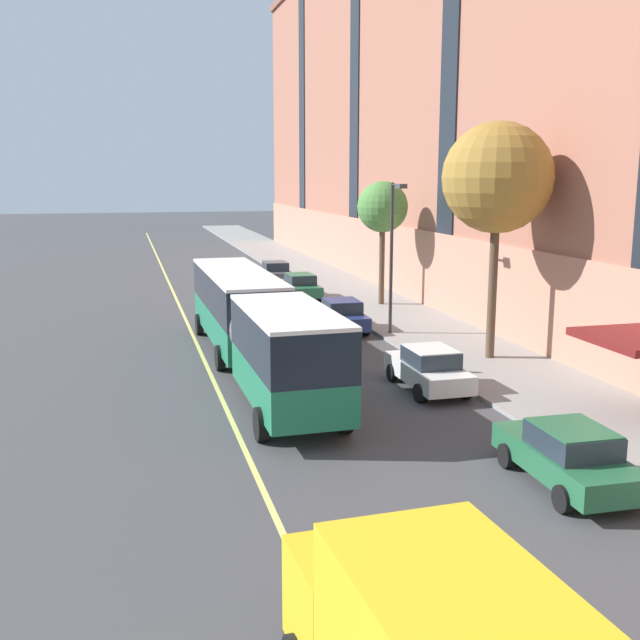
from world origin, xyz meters
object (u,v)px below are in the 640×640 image
Objects in this scene: parked_car_white_5 at (429,369)px; street_tree_mid_block at (497,179)px; parked_car_navy_1 at (341,315)px; city_bus at (254,320)px; fire_hydrant at (455,363)px; street_tree_far_uptown at (383,208)px; parked_car_green_4 at (568,455)px; parked_car_green_2 at (300,286)px; street_lamp at (393,243)px; parked_car_darkgray_0 at (275,272)px.

parked_car_white_5 is 8.44m from street_tree_mid_block.
parked_car_navy_1 is at bearing 90.52° from parked_car_white_5.
fire_hydrant is (7.26, -2.60, -1.53)m from city_bus.
parked_car_green_4 is at bearing -99.17° from street_tree_far_uptown.
parked_car_green_2 is 18.95m from street_tree_mid_block.
street_tree_mid_block reaches higher than fire_hydrant.
street_tree_mid_block is (4.10, 11.96, 6.58)m from parked_car_green_4.
street_lamp reaches higher than parked_car_green_2.
city_bus reaches higher than parked_car_white_5.
street_tree_mid_block reaches higher than parked_car_darkgray_0.
parked_car_green_2 is 0.67× the size of street_tree_far_uptown.
parked_car_white_5 is 6.05× the size of fire_hydrant.
parked_car_white_5 is at bearing -90.01° from parked_car_darkgray_0.
city_bus is at bearing -103.29° from parked_car_darkgray_0.
parked_car_navy_1 is 19.31m from parked_car_green_4.
street_tree_mid_block is (9.64, -0.75, 5.33)m from city_bus.
fire_hydrant is (1.82, -9.20, -0.29)m from parked_car_navy_1.
parked_car_navy_1 is 6.28× the size of fire_hydrant.
street_lamp is at bearing 112.89° from street_tree_mid_block.
street_lamp is (1.81, 17.37, 3.66)m from parked_car_green_4.
street_tree_mid_block is 13.53m from street_tree_far_uptown.
city_bus is 9.04m from street_lamp.
street_tree_far_uptown reaches higher than city_bus.
parked_car_navy_1 and parked_car_white_5 have the same top height.
parked_car_green_2 is 1.06× the size of parked_car_green_4.
street_lamp reaches higher than parked_car_navy_1.
street_lamp is at bearing -82.02° from parked_car_green_2.
fire_hydrant is at bearing -142.19° from street_tree_mid_block.
parked_car_green_2 is 7.39m from street_tree_far_uptown.
fire_hydrant is at bearing -86.23° from parked_car_darkgray_0.
parked_car_navy_1 is at bearing 119.75° from street_tree_mid_block.
city_bus is 17.56m from parked_car_green_2.
parked_car_green_4 is 1.02× the size of parked_car_white_5.
street_tree_far_uptown is 1.00× the size of street_lamp.
city_bus is 25.50× the size of fire_hydrant.
street_tree_mid_block is at bearing 39.03° from parked_car_white_5.
parked_car_green_2 is (5.69, 16.57, -1.24)m from city_bus.
city_bus reaches higher than fire_hydrant.
parked_car_darkgray_0 and parked_car_green_4 have the same top height.
street_tree_mid_block reaches higher than parked_car_green_4.
parked_car_navy_1 is 9.38m from fire_hydrant.
fire_hydrant is at bearing -85.32° from parked_car_green_2.
street_tree_mid_block is (3.95, -17.32, 6.58)m from parked_car_green_2.
street_tree_mid_block is (4.10, -24.22, 6.58)m from parked_car_darkgray_0.
parked_car_white_5 is (-0.00, -27.54, -0.00)m from parked_car_darkgray_0.
parked_car_green_2 is at bearing 89.72° from parked_car_green_4.
parked_car_green_2 is at bearing 102.86° from street_tree_mid_block.
parked_car_white_5 is (0.10, -10.68, -0.00)m from parked_car_navy_1.
street_tree_mid_block is (4.11, 3.33, 6.58)m from parked_car_white_5.
parked_car_green_4 is 8.63m from parked_car_white_5.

